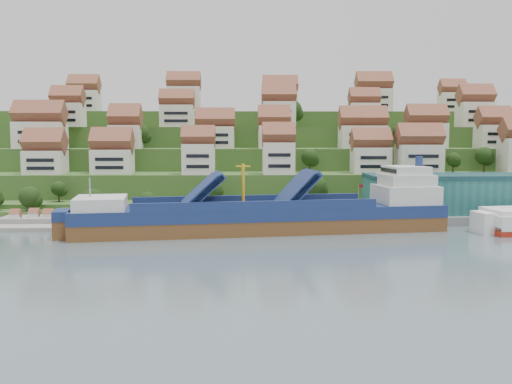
{
  "coord_description": "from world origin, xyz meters",
  "views": [
    {
      "loc": [
        -11.04,
        -129.18,
        22.47
      ],
      "look_at": [
        -7.19,
        14.0,
        8.0
      ],
      "focal_mm": 40.0,
      "sensor_mm": 36.0,
      "label": 1
    }
  ],
  "objects": [
    {
      "name": "ground",
      "position": [
        0.0,
        0.0,
        0.0
      ],
      "size": [
        300.0,
        300.0,
        0.0
      ],
      "primitive_type": "plane",
      "color": "slate",
      "rests_on": "ground"
    },
    {
      "name": "hillside_village",
      "position": [
        1.79,
        60.23,
        24.24
      ],
      "size": [
        160.39,
        62.7,
        29.18
      ],
      "color": "silver",
      "rests_on": "ground"
    },
    {
      "name": "warehouse",
      "position": [
        52.0,
        17.0,
        7.2
      ],
      "size": [
        60.0,
        15.0,
        10.0
      ],
      "primitive_type": "cube",
      "color": "#256563",
      "rests_on": "quay"
    },
    {
      "name": "quay",
      "position": [
        20.0,
        15.0,
        1.1
      ],
      "size": [
        180.0,
        14.0,
        2.2
      ],
      "primitive_type": "cube",
      "color": "gray",
      "rests_on": "ground"
    },
    {
      "name": "hillside",
      "position": [
        0.0,
        103.55,
        10.66
      ],
      "size": [
        260.0,
        128.0,
        31.0
      ],
      "color": "#2D4C1E",
      "rests_on": "ground"
    },
    {
      "name": "flagpole",
      "position": [
        18.11,
        10.0,
        6.88
      ],
      "size": [
        1.28,
        0.16,
        8.0
      ],
      "color": "gray",
      "rests_on": "quay"
    },
    {
      "name": "pebble_beach",
      "position": [
        -58.0,
        12.0,
        0.5
      ],
      "size": [
        45.0,
        20.0,
        1.0
      ],
      "primitive_type": "cube",
      "color": "gray",
      "rests_on": "ground"
    },
    {
      "name": "hillside_trees",
      "position": [
        -8.37,
        46.8,
        17.71
      ],
      "size": [
        143.34,
        62.59,
        32.09
      ],
      "color": "#1E3812",
      "rests_on": "ground"
    },
    {
      "name": "beach_huts",
      "position": [
        -60.0,
        10.75,
        2.1
      ],
      "size": [
        14.4,
        3.7,
        2.2
      ],
      "color": "white",
      "rests_on": "pebble_beach"
    },
    {
      "name": "cargo_ship",
      "position": [
        -3.79,
        1.24,
        3.55
      ],
      "size": [
        86.23,
        24.89,
        18.99
      ],
      "rotation": [
        0.0,
        0.0,
        0.14
      ],
      "color": "brown",
      "rests_on": "ground"
    }
  ]
}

